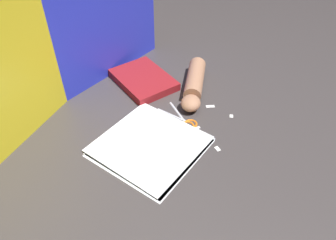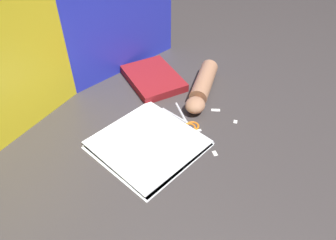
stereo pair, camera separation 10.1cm
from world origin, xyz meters
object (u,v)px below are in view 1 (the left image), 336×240
object	(u,v)px
paper_stack	(151,146)
hand_forearm	(194,84)
book_closed	(143,80)
scissors	(183,120)

from	to	relation	value
paper_stack	hand_forearm	bearing A→B (deg)	4.75
book_closed	scissors	size ratio (longest dim) A/B	1.81
hand_forearm	paper_stack	bearing A→B (deg)	-175.25
book_closed	hand_forearm	bearing A→B (deg)	-73.59
paper_stack	book_closed	bearing A→B (deg)	39.11
paper_stack	scissors	bearing A→B (deg)	-8.57
scissors	hand_forearm	world-z (taller)	hand_forearm
paper_stack	hand_forearm	world-z (taller)	hand_forearm
scissors	hand_forearm	xyz separation A→B (m)	(0.17, 0.05, 0.03)
paper_stack	book_closed	distance (m)	0.35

